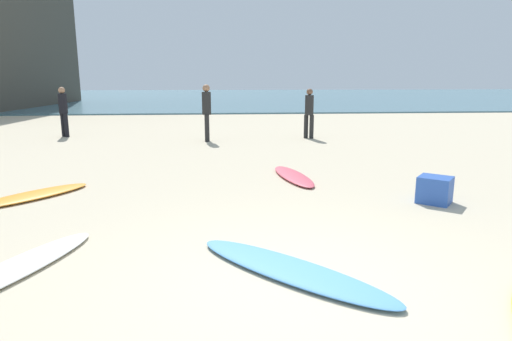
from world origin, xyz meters
TOP-DOWN VIEW (x-y plane):
  - ground_plane at (0.00, 0.00)m, footprint 120.00×120.00m
  - ocean_water at (0.00, 39.86)m, footprint 120.00×40.00m
  - surfboard_0 at (0.69, 4.70)m, footprint 0.81×2.03m
  - surfboard_1 at (-3.96, 3.60)m, footprint 1.73×1.92m
  - surfboard_4 at (-2.95, 0.61)m, footprint 1.36×2.31m
  - surfboard_5 at (-0.05, 0.36)m, footprint 2.15×2.15m
  - beachgoer_near at (-6.01, 11.42)m, footprint 0.40×0.40m
  - beachgoer_mid at (2.13, 10.39)m, footprint 0.39×0.39m
  - beachgoer_far at (-1.19, 9.99)m, footprint 0.28×0.34m
  - beach_cooler at (2.68, 2.77)m, footprint 0.66×0.65m

SIDE VIEW (x-z plane):
  - ground_plane at x=0.00m, z-range 0.00..0.00m
  - surfboard_4 at x=-2.95m, z-range 0.00..0.07m
  - surfboard_1 at x=-3.96m, z-range 0.00..0.08m
  - ocean_water at x=0.00m, z-range 0.00..0.08m
  - surfboard_5 at x=-0.05m, z-range 0.00..0.08m
  - surfboard_0 at x=0.69m, z-range 0.00..0.08m
  - beach_cooler at x=2.68m, z-range 0.00..0.43m
  - beachgoer_mid at x=2.13m, z-range 0.09..1.70m
  - beachgoer_near at x=-6.01m, z-range 0.09..1.75m
  - beachgoer_far at x=-1.19m, z-range 0.11..1.87m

